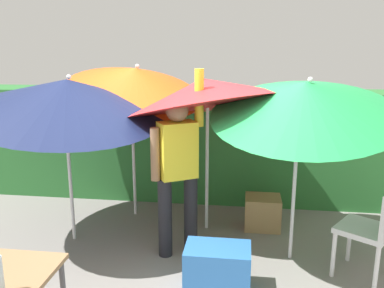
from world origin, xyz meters
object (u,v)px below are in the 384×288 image
at_px(umbrella_navy, 67,96).
at_px(chair_plastic, 373,227).
at_px(umbrella_yellow, 205,93).
at_px(person_vendor, 178,166).
at_px(crate_cardboard, 263,212).
at_px(cooler_box, 217,269).
at_px(umbrella_orange, 304,98).
at_px(umbrella_rainbow, 134,80).

xyz_separation_m(umbrella_navy, chair_plastic, (2.99, -0.41, -1.08)).
distance_m(umbrella_yellow, person_vendor, 0.90).
distance_m(umbrella_navy, crate_cardboard, 2.55).
bearing_deg(umbrella_navy, cooler_box, -26.04).
bearing_deg(umbrella_orange, person_vendor, -178.43).
xyz_separation_m(person_vendor, crate_cardboard, (0.88, 0.71, -0.74)).
height_order(chair_plastic, crate_cardboard, chair_plastic).
relative_size(person_vendor, crate_cardboard, 4.59).
distance_m(person_vendor, crate_cardboard, 1.36).
xyz_separation_m(umbrella_orange, cooler_box, (-0.73, -0.66, -1.41)).
xyz_separation_m(chair_plastic, cooler_box, (-1.37, -0.38, -0.30)).
distance_m(cooler_box, crate_cardboard, 1.40).
relative_size(umbrella_rainbow, umbrella_yellow, 1.05).
distance_m(umbrella_orange, chair_plastic, 1.31).
relative_size(umbrella_yellow, person_vendor, 1.11).
bearing_deg(umbrella_orange, umbrella_yellow, 150.44).
distance_m(umbrella_rainbow, person_vendor, 1.38).
height_order(umbrella_orange, crate_cardboard, umbrella_orange).
bearing_deg(crate_cardboard, umbrella_rainbow, 171.99).
xyz_separation_m(umbrella_orange, chair_plastic, (0.64, -0.28, -1.11)).
height_order(person_vendor, cooler_box, person_vendor).
relative_size(umbrella_yellow, umbrella_navy, 0.99).
distance_m(person_vendor, cooler_box, 1.06).
height_order(umbrella_yellow, cooler_box, umbrella_yellow).
bearing_deg(umbrella_navy, chair_plastic, -7.86).
height_order(umbrella_rainbow, chair_plastic, umbrella_rainbow).
xyz_separation_m(umbrella_yellow, cooler_box, (0.24, -1.21, -1.38)).
height_order(umbrella_navy, cooler_box, umbrella_navy).
bearing_deg(umbrella_yellow, person_vendor, -109.17).
bearing_deg(crate_cardboard, chair_plastic, -45.66).
height_order(umbrella_orange, cooler_box, umbrella_orange).
bearing_deg(umbrella_rainbow, chair_plastic, -25.24).
bearing_deg(cooler_box, person_vendor, 125.67).
xyz_separation_m(umbrella_orange, person_vendor, (-1.18, -0.03, -0.69)).
bearing_deg(umbrella_yellow, umbrella_navy, -163.14).
distance_m(umbrella_rainbow, umbrella_yellow, 0.95).
xyz_separation_m(umbrella_yellow, person_vendor, (-0.20, -0.59, -0.66)).
relative_size(umbrella_yellow, cooler_box, 3.69).
distance_m(umbrella_yellow, umbrella_navy, 1.44).
height_order(umbrella_rainbow, umbrella_yellow, umbrella_rainbow).
distance_m(umbrella_yellow, cooler_box, 1.86).
bearing_deg(chair_plastic, cooler_box, -164.47).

